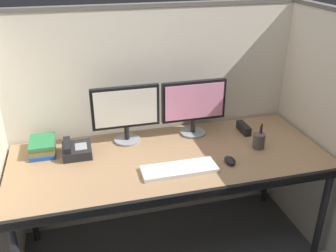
% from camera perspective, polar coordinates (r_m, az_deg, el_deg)
% --- Properties ---
extents(cubicle_partition_rear, '(2.21, 0.06, 1.57)m').
position_cam_1_polar(cubicle_partition_rear, '(2.62, -2.22, 1.03)').
color(cubicle_partition_rear, beige).
rests_on(cubicle_partition_rear, ground).
extents(cubicle_partition_right, '(0.06, 1.41, 1.57)m').
position_cam_1_polar(cubicle_partition_right, '(2.58, 22.85, -1.56)').
color(cubicle_partition_right, beige).
rests_on(cubicle_partition_right, ground).
extents(desk, '(1.90, 0.80, 0.74)m').
position_cam_1_polar(desk, '(2.27, 0.41, -5.88)').
color(desk, '#997551').
rests_on(desk, ground).
extents(monitor_left, '(0.43, 0.17, 0.37)m').
position_cam_1_polar(monitor_left, '(2.35, -6.49, 2.36)').
color(monitor_left, gray).
rests_on(monitor_left, desk).
extents(monitor_right, '(0.43, 0.17, 0.37)m').
position_cam_1_polar(monitor_right, '(2.44, 3.98, 3.37)').
color(monitor_right, gray).
rests_on(monitor_right, desk).
extents(keyboard_main, '(0.43, 0.15, 0.02)m').
position_cam_1_polar(keyboard_main, '(2.12, 1.74, -6.61)').
color(keyboard_main, silver).
rests_on(keyboard_main, desk).
extents(computer_mouse, '(0.06, 0.10, 0.04)m').
position_cam_1_polar(computer_mouse, '(2.21, 9.45, -5.22)').
color(computer_mouse, black).
rests_on(computer_mouse, desk).
extents(book_stack, '(0.15, 0.23, 0.08)m').
position_cam_1_polar(book_stack, '(2.41, -18.65, -2.96)').
color(book_stack, '#1E478C').
rests_on(book_stack, desk).
extents(desk_phone, '(0.17, 0.19, 0.09)m').
position_cam_1_polar(desk_phone, '(2.33, -13.90, -3.55)').
color(desk_phone, black).
rests_on(desk_phone, desk).
extents(pen_cup, '(0.08, 0.08, 0.16)m').
position_cam_1_polar(pen_cup, '(2.40, 13.73, -2.20)').
color(pen_cup, '#4C4742').
rests_on(pen_cup, desk).
extents(red_stapler, '(0.04, 0.15, 0.06)m').
position_cam_1_polar(red_stapler, '(2.59, 11.51, -0.33)').
color(red_stapler, black).
rests_on(red_stapler, desk).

